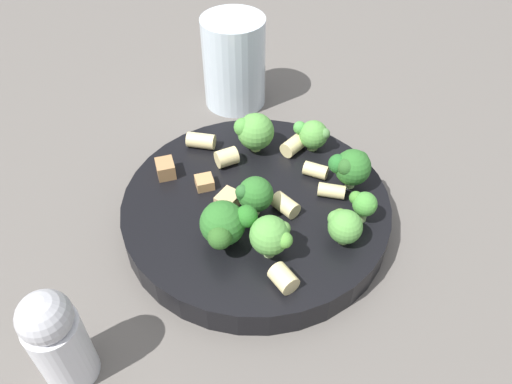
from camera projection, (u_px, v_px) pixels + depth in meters
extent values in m
plane|color=#5B5651|center=(256.00, 219.00, 0.49)|extent=(2.00, 2.00, 0.00)
cylinder|color=black|center=(256.00, 210.00, 0.48)|extent=(0.25, 0.25, 0.03)
cylinder|color=beige|center=(256.00, 202.00, 0.47)|extent=(0.23, 0.23, 0.01)
torus|color=black|center=(256.00, 201.00, 0.47)|extent=(0.25, 0.25, 0.00)
cylinder|color=#9EC175|center=(350.00, 181.00, 0.48)|extent=(0.01, 0.01, 0.01)
sphere|color=#2D6B28|center=(353.00, 167.00, 0.47)|extent=(0.03, 0.03, 0.03)
sphere|color=#276A29|center=(338.00, 164.00, 0.47)|extent=(0.02, 0.02, 0.02)
sphere|color=#2E6729|center=(361.00, 159.00, 0.48)|extent=(0.01, 0.01, 0.01)
sphere|color=#2D5D26|center=(346.00, 167.00, 0.46)|extent=(0.02, 0.02, 0.02)
cylinder|color=#93B766|center=(343.00, 238.00, 0.43)|extent=(0.01, 0.01, 0.01)
sphere|color=#569942|center=(345.00, 227.00, 0.42)|extent=(0.03, 0.03, 0.03)
sphere|color=#5A9039|center=(339.00, 218.00, 0.43)|extent=(0.01, 0.01, 0.01)
sphere|color=#548F3F|center=(336.00, 219.00, 0.43)|extent=(0.01, 0.01, 0.01)
cylinder|color=#9EC175|center=(228.00, 239.00, 0.43)|extent=(0.01, 0.01, 0.01)
sphere|color=#2D6B28|center=(227.00, 225.00, 0.42)|extent=(0.04, 0.04, 0.04)
sphere|color=#2E5E23|center=(220.00, 238.00, 0.41)|extent=(0.02, 0.02, 0.02)
sphere|color=#2D6828|center=(216.00, 213.00, 0.42)|extent=(0.02, 0.02, 0.02)
sphere|color=#286E23|center=(246.00, 216.00, 0.42)|extent=(0.02, 0.02, 0.02)
cylinder|color=#9EC175|center=(256.00, 208.00, 0.45)|extent=(0.01, 0.01, 0.01)
sphere|color=#2D6B28|center=(255.00, 194.00, 0.44)|extent=(0.03, 0.03, 0.03)
sphere|color=#2B5E2A|center=(248.00, 194.00, 0.43)|extent=(0.01, 0.01, 0.01)
sphere|color=#275D28|center=(244.00, 195.00, 0.44)|extent=(0.01, 0.01, 0.01)
cylinder|color=#93B766|center=(256.00, 145.00, 0.52)|extent=(0.01, 0.01, 0.01)
sphere|color=#569942|center=(256.00, 131.00, 0.51)|extent=(0.04, 0.04, 0.04)
sphere|color=#50843D|center=(251.00, 122.00, 0.52)|extent=(0.02, 0.02, 0.02)
sphere|color=#4D913C|center=(243.00, 127.00, 0.50)|extent=(0.02, 0.02, 0.02)
cylinder|color=#9EC175|center=(269.00, 249.00, 0.42)|extent=(0.01, 0.01, 0.01)
sphere|color=#569942|center=(270.00, 235.00, 0.41)|extent=(0.03, 0.03, 0.03)
sphere|color=#578B3E|center=(283.00, 228.00, 0.41)|extent=(0.01, 0.01, 0.01)
sphere|color=#569A3A|center=(284.00, 240.00, 0.40)|extent=(0.01, 0.01, 0.01)
cylinder|color=#93B766|center=(312.00, 145.00, 0.52)|extent=(0.01, 0.01, 0.01)
sphere|color=#569942|center=(313.00, 135.00, 0.51)|extent=(0.03, 0.03, 0.03)
sphere|color=#518345|center=(324.00, 134.00, 0.51)|extent=(0.01, 0.01, 0.01)
sphere|color=#4B9943|center=(303.00, 129.00, 0.51)|extent=(0.01, 0.01, 0.01)
cylinder|color=#84AD60|center=(362.00, 215.00, 0.45)|extent=(0.01, 0.01, 0.01)
sphere|color=#478E38|center=(365.00, 204.00, 0.44)|extent=(0.02, 0.02, 0.02)
sphere|color=#468531|center=(356.00, 198.00, 0.44)|extent=(0.01, 0.01, 0.01)
sphere|color=#449032|center=(371.00, 206.00, 0.43)|extent=(0.01, 0.01, 0.01)
cylinder|color=beige|center=(285.00, 206.00, 0.46)|extent=(0.02, 0.03, 0.02)
cylinder|color=beige|center=(331.00, 191.00, 0.47)|extent=(0.02, 0.03, 0.01)
cylinder|color=beige|center=(201.00, 141.00, 0.52)|extent=(0.02, 0.03, 0.02)
cylinder|color=beige|center=(316.00, 170.00, 0.49)|extent=(0.02, 0.02, 0.01)
cylinder|color=beige|center=(291.00, 144.00, 0.52)|extent=(0.03, 0.02, 0.02)
cylinder|color=beige|center=(284.00, 278.00, 0.40)|extent=(0.02, 0.03, 0.02)
cylinder|color=beige|center=(227.00, 157.00, 0.50)|extent=(0.03, 0.03, 0.02)
cube|color=#A87A4C|center=(166.00, 169.00, 0.49)|extent=(0.03, 0.03, 0.02)
cube|color=tan|center=(205.00, 182.00, 0.48)|extent=(0.02, 0.02, 0.01)
cube|color=tan|center=(228.00, 200.00, 0.46)|extent=(0.02, 0.02, 0.01)
cylinder|color=silver|center=(234.00, 62.00, 0.60)|extent=(0.08, 0.08, 0.11)
cylinder|color=silver|center=(235.00, 79.00, 0.62)|extent=(0.07, 0.07, 0.06)
cylinder|color=silver|center=(63.00, 350.00, 0.36)|extent=(0.04, 0.04, 0.07)
sphere|color=#B7B7BC|center=(45.00, 317.00, 0.33)|extent=(0.04, 0.04, 0.04)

